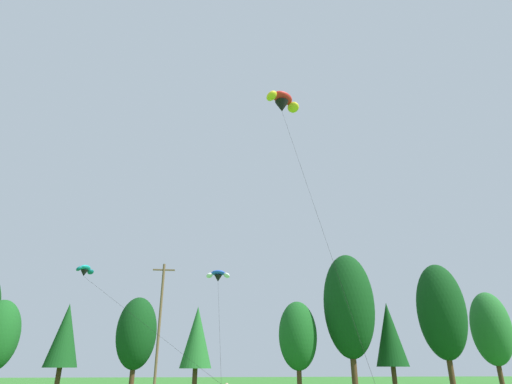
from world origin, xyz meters
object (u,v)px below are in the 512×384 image
at_px(utility_pole, 159,324).
at_px(parafoil_kite_high_teal, 85,270).
at_px(parafoil_kite_mid_red_yellow, 282,102).
at_px(parafoil_kite_far_blue_white, 218,276).

relative_size(utility_pole, parafoil_kite_high_teal, 0.84).
relative_size(utility_pole, parafoil_kite_mid_red_yellow, 0.57).
bearing_deg(utility_pole, parafoil_kite_high_teal, -153.28).
distance_m(parafoil_kite_mid_red_yellow, parafoil_kite_far_blue_white, 18.24).
distance_m(utility_pole, parafoil_kite_far_blue_white, 7.36).
xyz_separation_m(utility_pole, parafoil_kite_high_teal, (-6.81, -3.43, 4.33)).
xyz_separation_m(utility_pole, parafoil_kite_mid_red_yellow, (9.62, -16.11, 15.45)).
relative_size(parafoil_kite_mid_red_yellow, parafoil_kite_far_blue_white, 1.41).
xyz_separation_m(utility_pole, parafoil_kite_far_blue_white, (5.47, -2.21, 4.40)).
bearing_deg(utility_pole, parafoil_kite_mid_red_yellow, -59.15).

